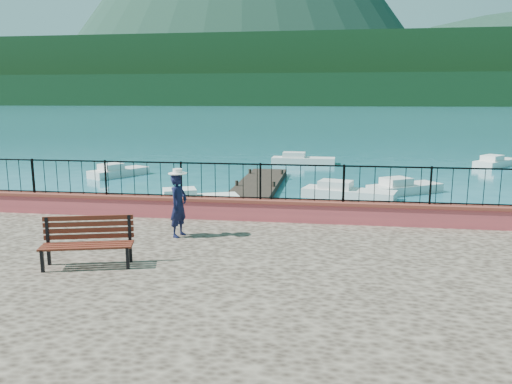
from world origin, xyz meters
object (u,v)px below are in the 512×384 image
(park_bench, at_px, (88,252))
(boat_3, at_px, (119,169))
(boat_1, at_px, (349,190))
(person, at_px, (179,205))
(boat_0, at_px, (193,197))
(boat_2, at_px, (405,185))
(boat_5, at_px, (496,160))
(boat_4, at_px, (303,158))

(park_bench, distance_m, boat_3, 19.89)
(park_bench, relative_size, boat_1, 0.45)
(person, relative_size, boat_0, 0.40)
(boat_2, bearing_deg, boat_1, 179.43)
(park_bench, bearing_deg, boat_2, 46.69)
(person, xyz_separation_m, boat_3, (-8.60, 16.03, -1.56))
(boat_1, bearing_deg, boat_2, 48.00)
(boat_1, xyz_separation_m, boat_5, (10.09, 12.58, 0.00))
(boat_5, bearing_deg, boat_3, 149.27)
(boat_0, distance_m, boat_2, 10.18)
(park_bench, xyz_separation_m, boat_5, (15.64, 26.25, -1.09))
(person, distance_m, boat_1, 12.23)
(person, bearing_deg, boat_3, 43.61)
(boat_1, xyz_separation_m, boat_2, (2.70, 1.73, 0.00))
(boat_0, distance_m, boat_1, 7.02)
(boat_2, bearing_deg, boat_0, 172.22)
(park_bench, height_order, boat_1, park_bench)
(person, bearing_deg, boat_0, 28.91)
(park_bench, bearing_deg, boat_4, 68.55)
(person, relative_size, boat_5, 0.38)
(boat_2, distance_m, boat_5, 13.14)
(boat_1, relative_size, boat_3, 1.20)
(person, bearing_deg, park_bench, 170.03)
(park_bench, xyz_separation_m, boat_1, (5.55, 13.67, -1.09))
(park_bench, xyz_separation_m, person, (1.13, 2.37, 0.47))
(boat_5, bearing_deg, boat_4, 133.13)
(person, xyz_separation_m, boat_5, (14.51, 23.87, -1.56))
(person, bearing_deg, boat_4, 11.19)
(park_bench, bearing_deg, person, 49.49)
(person, relative_size, boat_1, 0.37)
(park_bench, distance_m, boat_5, 30.58)
(boat_2, height_order, boat_4, same)
(boat_5, bearing_deg, boat_2, -173.74)
(boat_5, bearing_deg, boat_1, -178.21)
(boat_3, xyz_separation_m, boat_4, (10.31, 7.26, 0.00))
(boat_0, bearing_deg, boat_3, 109.21)
(boat_0, relative_size, boat_3, 1.11)
(person, height_order, boat_3, person)
(boat_1, bearing_deg, boat_0, -142.49)
(person, distance_m, boat_5, 27.98)
(boat_1, xyz_separation_m, boat_4, (-2.71, 12.00, 0.00))
(park_bench, xyz_separation_m, boat_2, (8.24, 15.39, -1.09))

